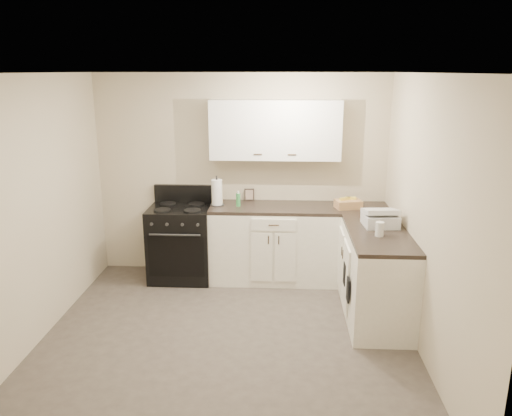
# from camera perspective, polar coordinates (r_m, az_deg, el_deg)

# --- Properties ---
(floor) EXTENTS (3.60, 3.60, 0.00)m
(floor) POSITION_cam_1_polar(r_m,az_deg,el_deg) (5.01, -3.34, -14.76)
(floor) COLOR #473F38
(floor) RESTS_ON ground
(ceiling) EXTENTS (3.60, 3.60, 0.00)m
(ceiling) POSITION_cam_1_polar(r_m,az_deg,el_deg) (4.33, -3.87, 15.15)
(ceiling) COLOR white
(ceiling) RESTS_ON wall_back
(wall_back) EXTENTS (3.60, 0.00, 3.60)m
(wall_back) POSITION_cam_1_polar(r_m,az_deg,el_deg) (6.25, -1.72, 3.73)
(wall_back) COLOR beige
(wall_back) RESTS_ON ground
(wall_right) EXTENTS (0.00, 3.60, 3.60)m
(wall_right) POSITION_cam_1_polar(r_m,az_deg,el_deg) (4.67, 18.95, -1.20)
(wall_right) COLOR beige
(wall_right) RESTS_ON ground
(wall_left) EXTENTS (0.00, 3.60, 3.60)m
(wall_left) POSITION_cam_1_polar(r_m,az_deg,el_deg) (5.05, -24.34, -0.53)
(wall_left) COLOR beige
(wall_left) RESTS_ON ground
(wall_front) EXTENTS (3.60, 0.00, 3.60)m
(wall_front) POSITION_cam_1_polar(r_m,az_deg,el_deg) (2.85, -7.76, -11.14)
(wall_front) COLOR beige
(wall_front) RESTS_ON ground
(base_cabinets_back) EXTENTS (1.55, 0.60, 0.90)m
(base_cabinets_back) POSITION_cam_1_polar(r_m,az_deg,el_deg) (6.16, 2.07, -4.19)
(base_cabinets_back) COLOR white
(base_cabinets_back) RESTS_ON floor
(base_cabinets_right) EXTENTS (0.60, 1.90, 0.90)m
(base_cabinets_right) POSITION_cam_1_polar(r_m,az_deg,el_deg) (5.64, 13.00, -6.50)
(base_cabinets_right) COLOR white
(base_cabinets_right) RESTS_ON floor
(countertop_back) EXTENTS (1.55, 0.60, 0.04)m
(countertop_back) POSITION_cam_1_polar(r_m,az_deg,el_deg) (6.02, 2.11, 0.03)
(countertop_back) COLOR black
(countertop_back) RESTS_ON base_cabinets_back
(countertop_right) EXTENTS (0.60, 1.90, 0.04)m
(countertop_right) POSITION_cam_1_polar(r_m,az_deg,el_deg) (5.49, 13.29, -1.94)
(countertop_right) COLOR black
(countertop_right) RESTS_ON base_cabinets_right
(upper_cabinets) EXTENTS (1.55, 0.30, 0.70)m
(upper_cabinets) POSITION_cam_1_polar(r_m,az_deg,el_deg) (5.99, 2.22, 8.92)
(upper_cabinets) COLOR white
(upper_cabinets) RESTS_ON wall_back
(stove) EXTENTS (0.75, 0.64, 0.91)m
(stove) POSITION_cam_1_polar(r_m,az_deg,el_deg) (6.26, -8.53, -3.95)
(stove) COLOR black
(stove) RESTS_ON floor
(knife_block) EXTENTS (0.12, 0.12, 0.22)m
(knife_block) POSITION_cam_1_polar(r_m,az_deg,el_deg) (6.11, -4.40, 1.47)
(knife_block) COLOR #D2BA81
(knife_block) RESTS_ON countertop_back
(paper_towel) EXTENTS (0.14, 0.14, 0.31)m
(paper_towel) POSITION_cam_1_polar(r_m,az_deg,el_deg) (6.04, -4.49, 1.77)
(paper_towel) COLOR white
(paper_towel) RESTS_ON countertop_back
(soap_bottle) EXTENTS (0.05, 0.05, 0.16)m
(soap_bottle) POSITION_cam_1_polar(r_m,az_deg,el_deg) (6.00, -2.04, 0.95)
(soap_bottle) COLOR green
(soap_bottle) RESTS_ON countertop_back
(picture_frame) EXTENTS (0.12, 0.05, 0.15)m
(picture_frame) POSITION_cam_1_polar(r_m,az_deg,el_deg) (6.26, -0.77, 1.54)
(picture_frame) COLOR black
(picture_frame) RESTS_ON countertop_back
(wicker_basket) EXTENTS (0.33, 0.26, 0.10)m
(wicker_basket) POSITION_cam_1_polar(r_m,az_deg,el_deg) (6.02, 10.49, 0.45)
(wicker_basket) COLOR tan
(wicker_basket) RESTS_ON countertop_right
(countertop_grill) EXTENTS (0.37, 0.35, 0.13)m
(countertop_grill) POSITION_cam_1_polar(r_m,az_deg,el_deg) (5.40, 14.01, -1.34)
(countertop_grill) COLOR silver
(countertop_grill) RESTS_ON countertop_right
(glass_jar) EXTENTS (0.09, 0.09, 0.14)m
(glass_jar) POSITION_cam_1_polar(r_m,az_deg,el_deg) (5.06, 13.95, -2.35)
(glass_jar) COLOR silver
(glass_jar) RESTS_ON countertop_right
(oven_mitt_near) EXTENTS (0.02, 0.14, 0.24)m
(oven_mitt_near) POSITION_cam_1_polar(r_m,az_deg,el_deg) (5.05, 10.48, -9.17)
(oven_mitt_near) COLOR black
(oven_mitt_near) RESTS_ON base_cabinets_right
(oven_mitt_far) EXTENTS (0.02, 0.13, 0.23)m
(oven_mitt_far) POSITION_cam_1_polar(r_m,az_deg,el_deg) (5.31, 10.10, -7.42)
(oven_mitt_far) COLOR black
(oven_mitt_far) RESTS_ON base_cabinets_right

